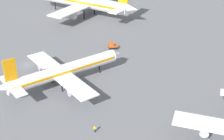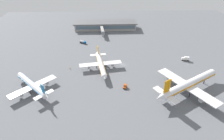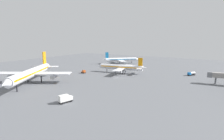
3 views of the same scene
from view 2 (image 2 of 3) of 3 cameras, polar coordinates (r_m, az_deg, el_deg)
ground at (r=154.68m, az=3.07°, el=1.53°), size 288.00×288.00×0.00m
terminal_building at (r=223.26m, az=-1.89°, el=12.64°), size 67.22×17.72×7.74m
airplane_at_gate at (r=134.98m, az=-21.76°, el=-3.97°), size 30.18×30.57×11.77m
airplane_taxiing at (r=146.90m, az=-3.21°, el=1.68°), size 31.51×38.93×11.87m
airplane_distant at (r=131.93m, az=20.99°, el=-3.75°), size 49.02×41.10×16.63m
catering_truck at (r=169.63m, az=20.15°, el=3.06°), size 5.90×3.30×3.30m
baggage_tug at (r=129.86m, az=3.74°, el=-4.62°), size 2.98×3.61×2.30m
fuel_truck at (r=190.53m, az=-8.29°, el=7.91°), size 6.41×4.77×2.50m
ground_crew_worker at (r=151.95m, az=-11.84°, el=0.58°), size 0.51×0.52×1.67m
jet_bridge at (r=205.05m, az=-2.75°, el=11.15°), size 4.49×16.98×6.74m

